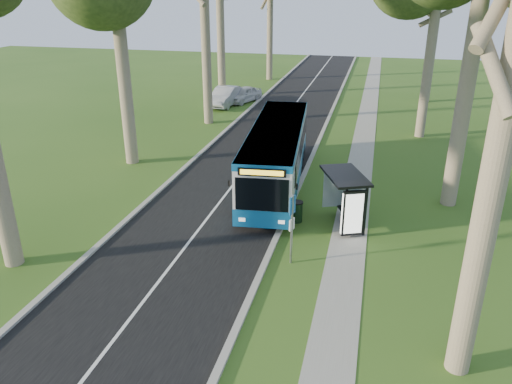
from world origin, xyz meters
TOP-DOWN VIEW (x-y plane):
  - ground at (0.00, 0.00)m, footprint 120.00×120.00m
  - road at (-3.50, 10.00)m, footprint 7.00×100.00m
  - kerb_east at (0.00, 10.00)m, footprint 0.25×100.00m
  - kerb_west at (-7.00, 10.00)m, footprint 0.25×100.00m
  - centre_line at (-3.50, 10.00)m, footprint 0.12×100.00m
  - footpath at (3.00, 10.00)m, footprint 1.50×100.00m
  - bus at (-1.27, 6.50)m, footprint 3.69×12.29m
  - bus_stop_sign at (0.94, -1.43)m, footprint 0.18×0.39m
  - bus_shelter at (2.73, 2.04)m, footprint 2.49×3.17m
  - litter_bin at (0.56, 2.25)m, footprint 0.56×0.56m
  - car_white at (-8.27, 25.81)m, footprint 3.06×4.47m
  - car_silver at (-9.46, 24.02)m, footprint 2.21×5.17m

SIDE VIEW (x-z plane):
  - ground at x=0.00m, z-range 0.00..0.00m
  - road at x=-3.50m, z-range 0.00..0.02m
  - footpath at x=3.00m, z-range 0.00..0.02m
  - centre_line at x=-3.50m, z-range 0.02..0.02m
  - kerb_east at x=0.00m, z-range 0.00..0.12m
  - kerb_west at x=-7.00m, z-range 0.00..0.12m
  - litter_bin at x=0.56m, z-range 0.01..0.98m
  - car_white at x=-8.27m, z-range 0.00..1.41m
  - car_silver at x=-9.46m, z-range 0.00..1.66m
  - bus at x=-1.27m, z-range 0.06..3.26m
  - bus_shelter at x=2.73m, z-range 0.49..2.90m
  - bus_stop_sign at x=0.94m, z-range 0.33..3.19m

